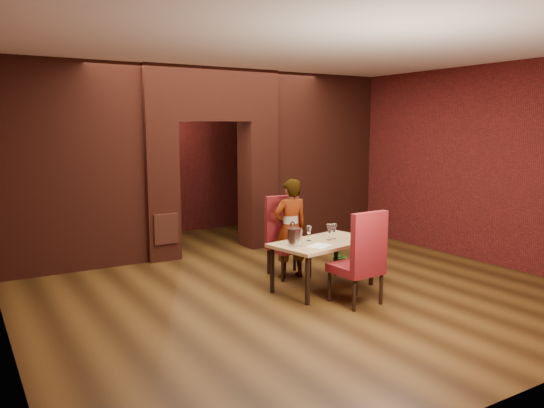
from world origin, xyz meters
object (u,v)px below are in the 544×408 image
Objects in this scene: wine_bucket at (295,237)px; potted_plant at (339,254)px; wine_glass_a at (309,233)px; chair_near at (356,257)px; person_seated at (290,229)px; dining_table at (323,265)px; chair_far at (289,237)px; wine_glass_b at (330,232)px; wine_glass_c at (334,231)px; water_bottle at (293,232)px.

wine_bucket is 0.61× the size of potted_plant.
wine_bucket reaches higher than wine_glass_a.
person_seated reaches higher than chair_near.
dining_table is 0.97× the size of person_seated.
chair_far is at bearing -91.40° from chair_near.
wine_glass_b is at bearing -135.70° from potted_plant.
chair_far reaches higher than wine_glass_b.
potted_plant is (0.73, 0.78, -0.58)m from wine_glass_c.
wine_glass_b is (0.27, -0.10, 0.01)m from wine_glass_a.
chair_near is 3.15× the size of potted_plant.
chair_near is at bearing -99.64° from wine_glass_b.
wine_glass_a is at bearing -82.27° from chair_near.
chair_far is at bearing 110.04° from wine_glass_c.
wine_glass_c is (0.22, 0.73, 0.18)m from chair_near.
wine_bucket reaches higher than dining_table.
dining_table is 6.45× the size of wine_glass_b.
wine_glass_c is at bearing 6.69° from wine_bucket.
chair_far is 0.94m from wine_bucket.
person_seated is at bearing 59.52° from water_bottle.
wine_glass_b is 1.06× the size of wine_glass_c.
water_bottle reaches higher than wine_glass_b.
chair_far is at bearing -177.28° from potted_plant.
wine_glass_a is at bearing 88.38° from person_seated.
wine_glass_c is 1.21m from potted_plant.
wine_glass_c is 0.75× the size of water_bottle.
wine_glass_c is (0.37, -0.07, 0.00)m from wine_glass_a.
dining_table is at bearing -138.92° from potted_plant.
wine_glass_c reaches higher than wine_glass_a.
person_seated is at bearing 60.61° from wine_bucket.
wine_glass_a is (-0.11, -0.66, 0.18)m from chair_far.
chair_near is at bearing -53.16° from wine_bucket.
chair_near is 1.40m from person_seated.
person_seated is 1.16m from potted_plant.
person_seated reaches higher than water_bottle.
person_seated reaches higher than wine_glass_c.
person_seated is at bearing 85.67° from dining_table.
chair_far reaches higher than wine_glass_c.
chair_far reaches higher than wine_bucket.
dining_table is at bearing 4.49° from wine_bucket.
wine_glass_b is 0.52m from water_bottle.
dining_table is 0.81m from person_seated.
wine_glass_b is 0.11m from wine_glass_c.
chair_far is at bearing 102.15° from wine_glass_b.
chair_near is 0.73m from wine_glass_b.
dining_table is at bearing -168.21° from wine_glass_c.
wine_bucket is at bearing -56.37° from chair_near.
chair_far is 0.69m from wine_glass_a.
chair_near is 5.40× the size of wine_glass_b.
wine_bucket is at bearing -149.11° from potted_plant.
wine_bucket is (-0.33, -0.15, 0.01)m from wine_glass_a.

